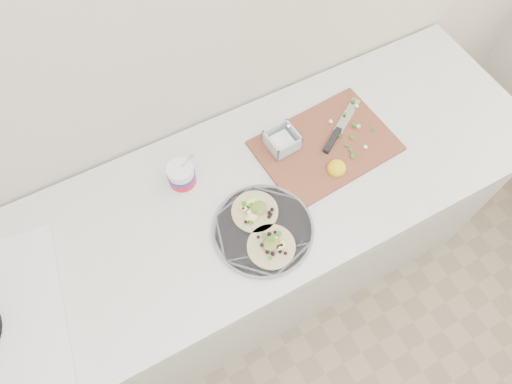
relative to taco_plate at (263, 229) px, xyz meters
name	(u,v)px	position (x,y,z in m)	size (l,w,h in m)	color
counter	(204,266)	(-0.18, 0.15, -0.47)	(2.44, 0.66, 0.90)	silver
taco_plate	(263,229)	(0.00, 0.00, 0.00)	(0.31, 0.31, 0.04)	slate
tub	(182,175)	(-0.14, 0.26, 0.05)	(0.09, 0.09, 0.20)	white
cutboard	(323,143)	(0.33, 0.18, 0.00)	(0.46, 0.34, 0.07)	brown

